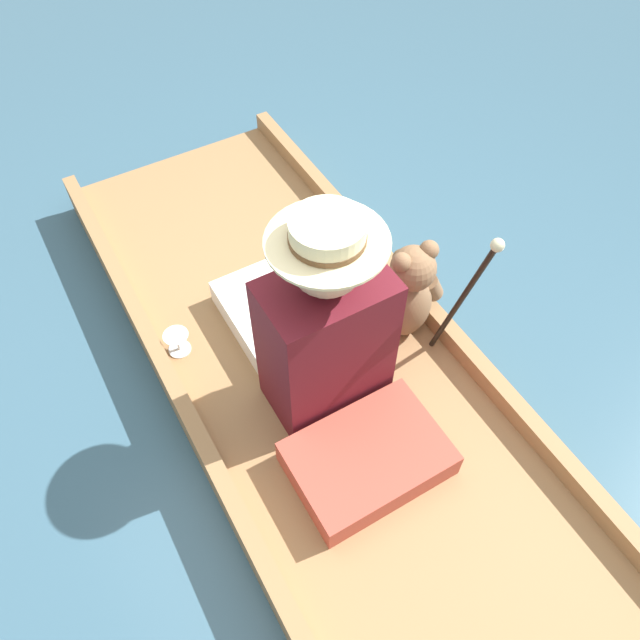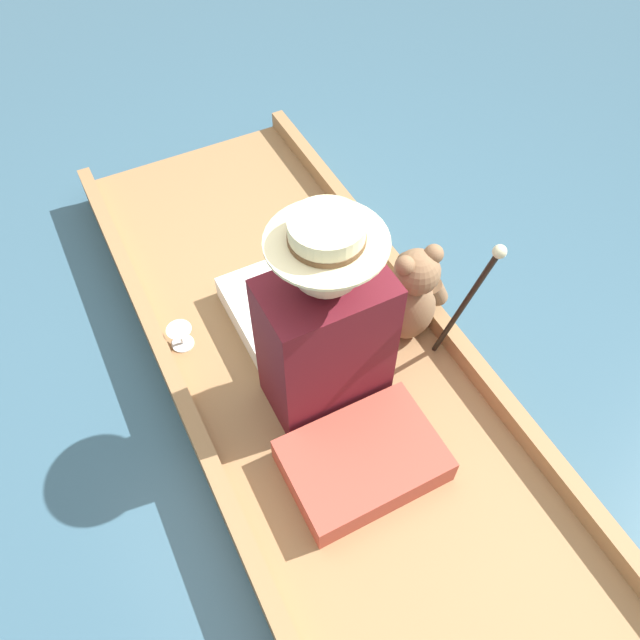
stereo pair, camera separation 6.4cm
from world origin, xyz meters
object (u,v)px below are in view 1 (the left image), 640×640
(wine_glass, at_px, (177,340))
(seated_person, at_px, (315,325))
(teddy_bear, at_px, (408,294))
(walking_cane, at_px, (467,291))

(wine_glass, bearing_deg, seated_person, -43.51)
(teddy_bear, relative_size, wine_glass, 4.74)
(teddy_bear, bearing_deg, seated_person, -176.43)
(seated_person, height_order, teddy_bear, seated_person)
(wine_glass, height_order, walking_cane, walking_cane)
(teddy_bear, distance_m, walking_cane, 0.32)
(teddy_bear, bearing_deg, wine_glass, 156.63)
(seated_person, xyz_separation_m, teddy_bear, (0.42, 0.03, -0.11))
(seated_person, bearing_deg, teddy_bear, 14.67)
(seated_person, distance_m, walking_cane, 0.53)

